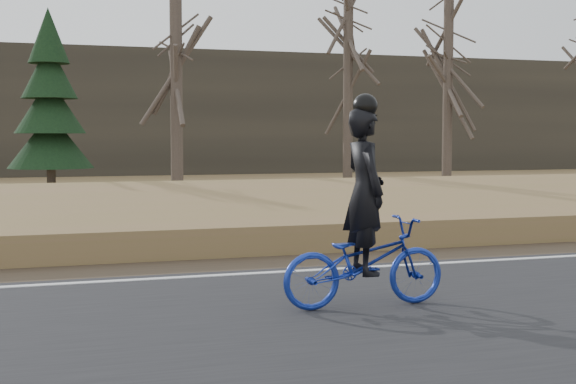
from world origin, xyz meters
name	(u,v)px	position (x,y,z in m)	size (l,w,h in m)	color
ground	(361,275)	(0.00, 0.00, 0.00)	(120.00, 120.00, 0.00)	brown
road	(455,311)	(0.00, -2.50, 0.03)	(120.00, 6.00, 0.06)	black
edge_line	(355,268)	(0.00, 0.20, 0.07)	(120.00, 0.12, 0.01)	silver
shoulder	(329,260)	(0.00, 1.20, 0.02)	(120.00, 1.60, 0.04)	#473A2B
embankment	(271,225)	(0.00, 4.20, 0.22)	(120.00, 5.00, 0.44)	brown
ballast	(223,208)	(0.00, 8.00, 0.23)	(120.00, 3.00, 0.45)	slate
railroad	(223,194)	(0.00, 8.00, 0.53)	(120.00, 2.40, 0.29)	black
treeline_backdrop	(119,113)	(0.00, 30.00, 3.00)	(120.00, 4.00, 6.00)	#383328
cyclist	(364,239)	(-0.86, -2.11, 0.77)	(1.79, 0.63, 2.24)	navy
bare_tree_near_left	(176,92)	(-0.11, 13.31, 3.14)	(0.36, 0.36, 6.28)	brown
bare_tree_center	(348,84)	(6.99, 17.64, 3.77)	(0.36, 0.36, 7.55)	brown
bare_tree_right	(448,83)	(10.11, 15.86, 3.74)	(0.36, 0.36, 7.48)	brown
conifer	(50,108)	(-3.56, 15.90, 2.73)	(2.60, 2.60, 5.77)	brown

